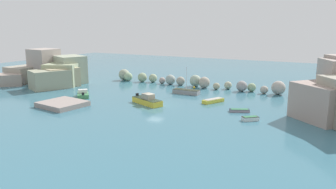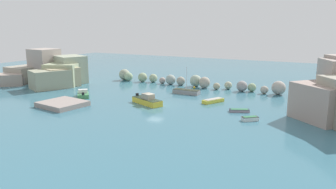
{
  "view_description": "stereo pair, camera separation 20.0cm",
  "coord_description": "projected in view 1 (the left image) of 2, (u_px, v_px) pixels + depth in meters",
  "views": [
    {
      "loc": [
        27.34,
        -47.58,
        13.56
      ],
      "look_at": [
        0.0,
        4.75,
        1.0
      ],
      "focal_mm": 35.37,
      "sensor_mm": 36.0,
      "label": 1
    },
    {
      "loc": [
        27.52,
        -47.49,
        13.56
      ],
      "look_at": [
        0.0,
        4.75,
        1.0
      ],
      "focal_mm": 35.37,
      "sensor_mm": 36.0,
      "label": 2
    }
  ],
  "objects": [
    {
      "name": "moored_boat_1",
      "position": [
        147.0,
        100.0,
        57.13
      ],
      "size": [
        6.64,
        4.36,
        1.92
      ],
      "rotation": [
        0.0,
        0.0,
        5.88
      ],
      "color": "yellow",
      "rests_on": "cove_water"
    },
    {
      "name": "stone_dock",
      "position": [
        63.0,
        104.0,
        55.71
      ],
      "size": [
        7.68,
        7.14,
        0.81
      ],
      "primitive_type": "cube",
      "rotation": [
        0.0,
        0.0,
        -0.14
      ],
      "color": "gray",
      "rests_on": "ground"
    },
    {
      "name": "cliff_headland_left",
      "position": [
        50.0,
        73.0,
        77.14
      ],
      "size": [
        21.22,
        20.97,
        7.85
      ],
      "color": "tan",
      "rests_on": "ground"
    },
    {
      "name": "cove_water",
      "position": [
        155.0,
        105.0,
        56.45
      ],
      "size": [
        160.0,
        160.0,
        0.0
      ],
      "primitive_type": "plane",
      "color": "teal",
      "rests_on": "ground"
    },
    {
      "name": "moored_boat_5",
      "position": [
        239.0,
        110.0,
        52.19
      ],
      "size": [
        3.28,
        2.25,
        0.46
      ],
      "rotation": [
        0.0,
        0.0,
        0.42
      ],
      "color": "gray",
      "rests_on": "cove_water"
    },
    {
      "name": "moored_boat_4",
      "position": [
        250.0,
        118.0,
        47.47
      ],
      "size": [
        2.46,
        2.29,
        0.61
      ],
      "rotation": [
        0.0,
        0.0,
        3.84
      ],
      "color": "white",
      "rests_on": "cove_water"
    },
    {
      "name": "moored_boat_3",
      "position": [
        83.0,
        94.0,
        62.89
      ],
      "size": [
        4.2,
        4.33,
        1.43
      ],
      "rotation": [
        0.0,
        0.0,
        2.31
      ],
      "color": "#40844F",
      "rests_on": "cove_water"
    },
    {
      "name": "rock_breakwater",
      "position": [
        201.0,
        82.0,
        72.39
      ],
      "size": [
        44.98,
        3.5,
        2.72
      ],
      "color": "#98A088",
      "rests_on": "ground"
    },
    {
      "name": "moored_boat_2",
      "position": [
        213.0,
        101.0,
        58.46
      ],
      "size": [
        3.06,
        4.38,
        0.68
      ],
      "rotation": [
        0.0,
        0.0,
        4.25
      ],
      "color": "yellow",
      "rests_on": "cove_water"
    },
    {
      "name": "moored_boat_0",
      "position": [
        186.0,
        92.0,
        65.68
      ],
      "size": [
        5.37,
        1.68,
        5.41
      ],
      "rotation": [
        0.0,
        0.0,
        0.0
      ],
      "color": "gray",
      "rests_on": "cove_water"
    },
    {
      "name": "channel_buoy",
      "position": [
        194.0,
        87.0,
        71.11
      ],
      "size": [
        0.5,
        0.5,
        0.5
      ],
      "primitive_type": "sphere",
      "color": "gold",
      "rests_on": "cove_water"
    }
  ]
}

